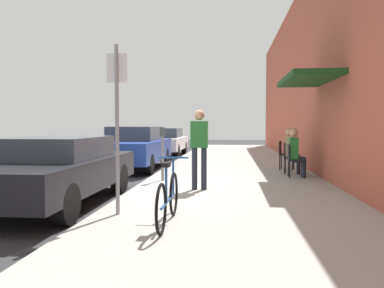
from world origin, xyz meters
TOP-DOWN VIEW (x-y plane):
  - ground_plane at (0.00, 0.00)m, footprint 60.00×60.00m
  - sidewalk_slab at (2.25, 2.00)m, footprint 4.50×32.00m
  - building_facade at (4.65, 1.99)m, footprint 1.40×32.00m
  - parked_car_0 at (-1.10, -1.59)m, footprint 1.80×4.40m
  - parked_car_1 at (-1.10, 4.16)m, footprint 1.80×4.40m
  - parked_car_2 at (-1.10, 9.96)m, footprint 1.80×4.40m
  - parking_meter at (0.45, 0.89)m, footprint 0.12×0.10m
  - street_sign at (0.40, -2.69)m, footprint 0.32×0.06m
  - bicycle_0 at (1.27, -3.21)m, footprint 0.46×1.71m
  - cafe_chair_0 at (3.78, 1.82)m, footprint 0.47×0.47m
  - seated_patron_0 at (3.84, 1.82)m, footprint 0.44×0.38m
  - cafe_chair_1 at (3.78, 2.59)m, footprint 0.51×0.51m
  - seated_patron_1 at (3.84, 2.58)m, footprint 0.48×0.42m
  - cafe_chair_2 at (3.78, 3.58)m, footprint 0.54×0.54m
  - pedestrian_standing at (1.47, -0.34)m, footprint 0.36×0.22m

SIDE VIEW (x-z plane):
  - ground_plane at x=0.00m, z-range 0.00..0.00m
  - sidewalk_slab at x=2.25m, z-range 0.00..0.12m
  - bicycle_0 at x=1.27m, z-range 0.03..0.93m
  - cafe_chair_0 at x=3.78m, z-range 0.19..1.06m
  - cafe_chair_1 at x=3.78m, z-range 0.19..1.06m
  - cafe_chair_2 at x=3.78m, z-range 0.19..1.06m
  - parked_car_0 at x=-1.10m, z-range 0.04..1.31m
  - parked_car_2 at x=-1.10m, z-range 0.03..1.37m
  - parked_car_1 at x=-1.10m, z-range 0.03..1.47m
  - seated_patron_0 at x=3.84m, z-range 0.17..1.46m
  - seated_patron_1 at x=3.84m, z-range 0.17..1.46m
  - parking_meter at x=0.45m, z-range 0.23..1.55m
  - pedestrian_standing at x=1.47m, z-range 0.27..1.97m
  - street_sign at x=0.40m, z-range 0.34..2.94m
  - building_facade at x=4.65m, z-range 0.00..6.27m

